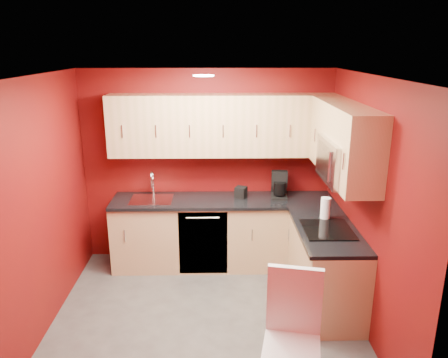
{
  "coord_description": "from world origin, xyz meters",
  "views": [
    {
      "loc": [
        0.12,
        -3.99,
        2.76
      ],
      "look_at": [
        0.2,
        0.55,
        1.37
      ],
      "focal_mm": 35.0,
      "sensor_mm": 36.0,
      "label": 1
    }
  ],
  "objects_px": {
    "paper_towel": "(325,209)",
    "coffee_maker": "(280,185)",
    "dining_chair": "(292,342)",
    "microwave": "(344,161)",
    "napkin_holder": "(241,192)",
    "sink": "(152,197)"
  },
  "relations": [
    {
      "from": "paper_towel",
      "to": "coffee_maker",
      "type": "bearing_deg",
      "value": 119.58
    },
    {
      "from": "paper_towel",
      "to": "dining_chair",
      "type": "relative_size",
      "value": 0.23
    },
    {
      "from": "microwave",
      "to": "napkin_holder",
      "type": "height_order",
      "value": "microwave"
    },
    {
      "from": "napkin_holder",
      "to": "dining_chair",
      "type": "bearing_deg",
      "value": -83.43
    },
    {
      "from": "sink",
      "to": "coffee_maker",
      "type": "distance_m",
      "value": 1.62
    },
    {
      "from": "microwave",
      "to": "napkin_holder",
      "type": "relative_size",
      "value": 5.38
    },
    {
      "from": "napkin_holder",
      "to": "dining_chair",
      "type": "distance_m",
      "value": 2.42
    },
    {
      "from": "dining_chair",
      "to": "microwave",
      "type": "bearing_deg",
      "value": 74.54
    },
    {
      "from": "sink",
      "to": "paper_towel",
      "type": "height_order",
      "value": "sink"
    },
    {
      "from": "napkin_holder",
      "to": "dining_chair",
      "type": "height_order",
      "value": "dining_chair"
    },
    {
      "from": "sink",
      "to": "coffee_maker",
      "type": "height_order",
      "value": "sink"
    },
    {
      "from": "dining_chair",
      "to": "coffee_maker",
      "type": "bearing_deg",
      "value": 96.99
    },
    {
      "from": "coffee_maker",
      "to": "napkin_holder",
      "type": "xyz_separation_m",
      "value": [
        -0.49,
        0.01,
        -0.1
      ]
    },
    {
      "from": "sink",
      "to": "dining_chair",
      "type": "bearing_deg",
      "value": -58.99
    },
    {
      "from": "sink",
      "to": "paper_towel",
      "type": "distance_m",
      "value": 2.14
    },
    {
      "from": "sink",
      "to": "dining_chair",
      "type": "distance_m",
      "value": 2.75
    },
    {
      "from": "sink",
      "to": "dining_chair",
      "type": "relative_size",
      "value": 0.48
    },
    {
      "from": "microwave",
      "to": "sink",
      "type": "relative_size",
      "value": 1.46
    },
    {
      "from": "sink",
      "to": "dining_chair",
      "type": "height_order",
      "value": "sink"
    },
    {
      "from": "napkin_holder",
      "to": "paper_towel",
      "type": "xyz_separation_m",
      "value": [
        0.9,
        -0.73,
        0.05
      ]
    },
    {
      "from": "microwave",
      "to": "paper_towel",
      "type": "distance_m",
      "value": 0.7
    },
    {
      "from": "coffee_maker",
      "to": "paper_towel",
      "type": "distance_m",
      "value": 0.83
    }
  ]
}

